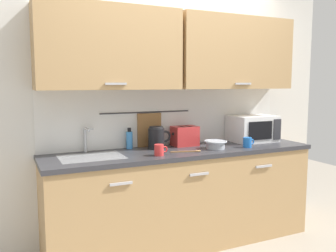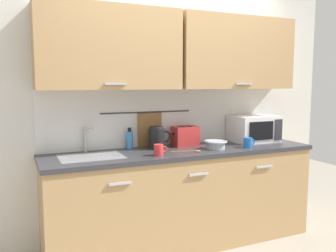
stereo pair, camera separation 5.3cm
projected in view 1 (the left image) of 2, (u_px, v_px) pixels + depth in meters
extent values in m
cube|color=tan|center=(182.00, 199.00, 3.34)|extent=(2.50, 0.60, 0.86)
cube|color=#B7B7BC|center=(121.00, 184.00, 2.74)|extent=(0.18, 0.02, 0.02)
cube|color=#B7B7BC|center=(199.00, 174.00, 3.03)|extent=(0.18, 0.02, 0.02)
cube|color=#B7B7BC|center=(264.00, 166.00, 3.31)|extent=(0.18, 0.02, 0.02)
cube|color=#333338|center=(182.00, 152.00, 3.29)|extent=(2.53, 0.63, 0.04)
cube|color=#9EA0A5|center=(92.00, 162.00, 2.96)|extent=(0.52, 0.38, 0.09)
cube|color=silver|center=(167.00, 109.00, 3.54)|extent=(3.70, 0.06, 2.50)
cube|color=silver|center=(169.00, 117.00, 3.52)|extent=(2.50, 0.01, 0.55)
cube|color=tan|center=(109.00, 48.00, 3.04)|extent=(1.23, 0.33, 0.70)
cube|color=#B7B7BC|center=(116.00, 84.00, 2.92)|extent=(0.18, 0.01, 0.02)
cube|color=tan|center=(233.00, 53.00, 3.57)|extent=(1.23, 0.33, 0.70)
cube|color=#B7B7BC|center=(243.00, 84.00, 3.45)|extent=(0.18, 0.01, 0.02)
cylinder|color=#333338|center=(146.00, 112.00, 3.40)|extent=(0.90, 0.01, 0.01)
cube|color=olive|center=(149.00, 131.00, 3.43)|extent=(0.24, 0.02, 0.34)
cylinder|color=#B2B5BA|center=(85.00, 140.00, 3.15)|extent=(0.03, 0.03, 0.22)
cylinder|color=#B2B5BA|center=(87.00, 129.00, 3.07)|extent=(0.02, 0.16, 0.02)
cube|color=#B2B5BA|center=(89.00, 129.00, 3.16)|extent=(0.07, 0.02, 0.01)
cube|color=white|center=(252.00, 128.00, 3.74)|extent=(0.46, 0.34, 0.27)
cube|color=black|center=(260.00, 131.00, 3.57)|extent=(0.29, 0.01, 0.18)
cube|color=#2D2D33|center=(277.00, 129.00, 3.65)|extent=(0.09, 0.01, 0.21)
cylinder|color=black|center=(156.00, 148.00, 3.32)|extent=(0.16, 0.16, 0.02)
cylinder|color=black|center=(156.00, 138.00, 3.31)|extent=(0.15, 0.15, 0.17)
cylinder|color=#262628|center=(156.00, 128.00, 3.30)|extent=(0.13, 0.13, 0.02)
torus|color=black|center=(165.00, 136.00, 3.35)|extent=(0.11, 0.02, 0.11)
cylinder|color=#3F8CD8|center=(129.00, 140.00, 3.31)|extent=(0.06, 0.06, 0.16)
cylinder|color=black|center=(129.00, 130.00, 3.30)|extent=(0.03, 0.03, 0.04)
cylinder|color=red|center=(159.00, 150.00, 3.00)|extent=(0.08, 0.08, 0.09)
torus|color=red|center=(165.00, 149.00, 3.02)|extent=(0.06, 0.01, 0.06)
cylinder|color=#A5ADB7|center=(216.00, 145.00, 3.32)|extent=(0.17, 0.17, 0.07)
torus|color=#A5ADB7|center=(216.00, 141.00, 3.31)|extent=(0.21, 0.21, 0.01)
cube|color=red|center=(185.00, 136.00, 3.48)|extent=(0.24, 0.17, 0.19)
cube|color=black|center=(182.00, 127.00, 3.45)|extent=(0.03, 0.12, 0.01)
cube|color=black|center=(188.00, 127.00, 3.48)|extent=(0.03, 0.12, 0.01)
cube|color=black|center=(173.00, 134.00, 3.42)|extent=(0.02, 0.02, 0.02)
cylinder|color=blue|center=(247.00, 142.00, 3.39)|extent=(0.08, 0.08, 0.09)
torus|color=blue|center=(252.00, 142.00, 3.41)|extent=(0.06, 0.01, 0.06)
cube|color=#9E7042|center=(183.00, 152.00, 3.15)|extent=(0.22, 0.08, 0.01)
ellipsoid|color=#9E7042|center=(198.00, 151.00, 3.18)|extent=(0.07, 0.05, 0.01)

